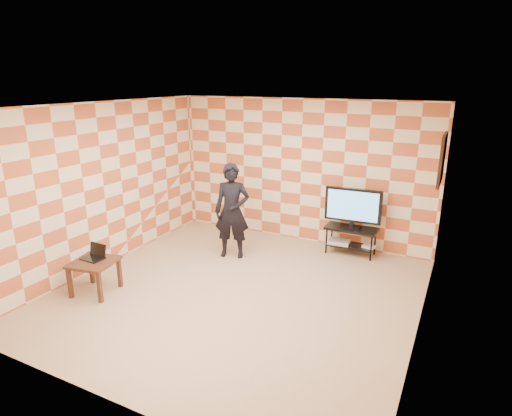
# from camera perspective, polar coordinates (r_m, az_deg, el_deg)

# --- Properties ---
(floor) EXTENTS (5.00, 5.00, 0.00)m
(floor) POSITION_cam_1_polar(r_m,az_deg,el_deg) (6.47, -2.43, -11.21)
(floor) COLOR tan
(floor) RESTS_ON ground
(wall_back) EXTENTS (5.00, 0.02, 2.70)m
(wall_back) POSITION_cam_1_polar(r_m,az_deg,el_deg) (8.15, 6.02, 4.85)
(wall_back) COLOR beige
(wall_back) RESTS_ON ground
(wall_front) EXTENTS (5.00, 0.02, 2.70)m
(wall_front) POSITION_cam_1_polar(r_m,az_deg,el_deg) (4.10, -20.06, -8.72)
(wall_front) COLOR beige
(wall_front) RESTS_ON ground
(wall_left) EXTENTS (0.02, 5.00, 2.70)m
(wall_left) POSITION_cam_1_polar(r_m,az_deg,el_deg) (7.45, -19.65, 2.79)
(wall_left) COLOR beige
(wall_left) RESTS_ON ground
(wall_right) EXTENTS (0.02, 5.00, 2.70)m
(wall_right) POSITION_cam_1_polar(r_m,az_deg,el_deg) (5.26, 21.99, -3.21)
(wall_right) COLOR beige
(wall_right) RESTS_ON ground
(ceiling) EXTENTS (5.00, 5.00, 0.02)m
(ceiling) POSITION_cam_1_polar(r_m,az_deg,el_deg) (5.71, -2.78, 13.42)
(ceiling) COLOR white
(ceiling) RESTS_ON wall_back
(wall_art) EXTENTS (0.04, 0.72, 0.72)m
(wall_art) POSITION_cam_1_polar(r_m,az_deg,el_deg) (6.62, 23.59, 5.98)
(wall_art) COLOR black
(wall_art) RESTS_ON wall_right
(tv_stand) EXTENTS (0.91, 0.41, 0.50)m
(tv_stand) POSITION_cam_1_polar(r_m,az_deg,el_deg) (7.83, 12.56, -3.50)
(tv_stand) COLOR black
(tv_stand) RESTS_ON floor
(tv) EXTENTS (0.99, 0.20, 0.72)m
(tv) POSITION_cam_1_polar(r_m,az_deg,el_deg) (7.66, 12.81, 0.22)
(tv) COLOR black
(tv) RESTS_ON tv_stand
(dvd_player) EXTENTS (0.39, 0.29, 0.06)m
(dvd_player) POSITION_cam_1_polar(r_m,az_deg,el_deg) (7.91, 11.01, -4.45)
(dvd_player) COLOR #ADADB0
(dvd_player) RESTS_ON tv_stand
(game_console) EXTENTS (0.24, 0.20, 0.05)m
(game_console) POSITION_cam_1_polar(r_m,az_deg,el_deg) (7.83, 14.80, -4.99)
(game_console) COLOR silver
(game_console) RESTS_ON tv_stand
(side_table) EXTENTS (0.69, 0.69, 0.50)m
(side_table) POSITION_cam_1_polar(r_m,az_deg,el_deg) (6.73, -20.79, -7.32)
(side_table) COLOR #331D0F
(side_table) RESTS_ON floor
(laptop) EXTENTS (0.32, 0.26, 0.21)m
(laptop) POSITION_cam_1_polar(r_m,az_deg,el_deg) (6.77, -20.70, -5.89)
(laptop) COLOR black
(laptop) RESTS_ON side_table
(person) EXTENTS (0.70, 0.57, 1.67)m
(person) POSITION_cam_1_polar(r_m,az_deg,el_deg) (7.42, -3.21, -0.42)
(person) COLOR black
(person) RESTS_ON floor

